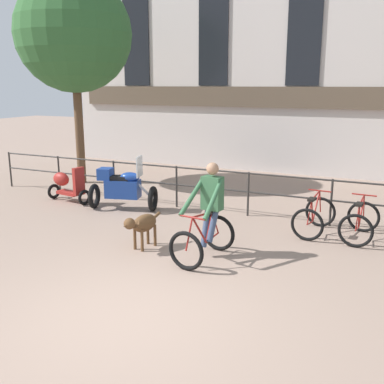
{
  "coord_description": "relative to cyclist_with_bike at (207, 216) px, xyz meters",
  "views": [
    {
      "loc": [
        3.08,
        -4.6,
        3.02
      ],
      "look_at": [
        -0.37,
        2.86,
        1.05
      ],
      "focal_mm": 42.0,
      "sensor_mm": 36.0,
      "label": 1
    }
  ],
  "objects": [
    {
      "name": "dog",
      "position": [
        -1.27,
        -0.11,
        -0.28
      ],
      "size": [
        0.39,
        1.01,
        0.68
      ],
      "rotation": [
        0.0,
        0.0,
        -0.19
      ],
      "color": "brown",
      "rests_on": "ground_plane"
    },
    {
      "name": "building_facade",
      "position": [
        -0.14,
        8.6,
        4.73
      ],
      "size": [
        18.0,
        0.72,
        11.04
      ],
      "color": "beige",
      "rests_on": "ground_plane"
    },
    {
      "name": "parked_bicycle_mid_left",
      "position": [
        2.39,
        2.15,
        -0.41
      ],
      "size": [
        0.72,
        1.15,
        0.86
      ],
      "rotation": [
        0.0,
        0.0,
        3.08
      ],
      "color": "black",
      "rests_on": "ground_plane"
    },
    {
      "name": "tree_canalside_left",
      "position": [
        -6.05,
        4.17,
        3.69
      ],
      "size": [
        3.41,
        3.41,
        6.18
      ],
      "color": "brown",
      "rests_on": "ground_plane"
    },
    {
      "name": "parked_motorcycle",
      "position": [
        -3.12,
        2.03,
        -0.2
      ],
      "size": [
        1.73,
        1.01,
        1.35
      ],
      "rotation": [
        0.0,
        0.0,
        1.83
      ],
      "color": "black",
      "rests_on": "ground_plane"
    },
    {
      "name": "canal_railing",
      "position": [
        -0.14,
        2.81,
        -0.05
      ],
      "size": [
        15.05,
        0.05,
        1.05
      ],
      "color": "#2D2B28",
      "rests_on": "ground_plane"
    },
    {
      "name": "parked_scooter",
      "position": [
        -4.88,
        2.09,
        -0.3
      ],
      "size": [
        1.33,
        0.61,
        0.96
      ],
      "rotation": [
        0.0,
        0.0,
        1.4
      ],
      "color": "black",
      "rests_on": "ground_plane"
    },
    {
      "name": "parked_bicycle_near_lamp",
      "position": [
        1.5,
        2.15,
        -0.41
      ],
      "size": [
        0.75,
        1.16,
        0.86
      ],
      "rotation": [
        0.0,
        0.0,
        3.06
      ],
      "color": "black",
      "rests_on": "ground_plane"
    },
    {
      "name": "ground_plane",
      "position": [
        -0.14,
        -2.39,
        -0.76
      ],
      "size": [
        60.0,
        60.0,
        0.0
      ],
      "primitive_type": "plane",
      "color": "gray"
    },
    {
      "name": "cyclist_with_bike",
      "position": [
        0.0,
        0.0,
        0.0
      ],
      "size": [
        0.83,
        1.25,
        1.7
      ],
      "rotation": [
        0.0,
        0.0,
        -0.13
      ],
      "color": "black",
      "rests_on": "ground_plane"
    }
  ]
}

